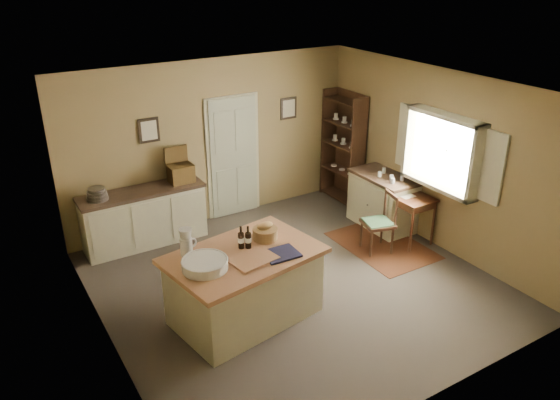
{
  "coord_description": "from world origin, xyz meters",
  "views": [
    {
      "loc": [
        -3.51,
        -5.34,
        4.14
      ],
      "look_at": [
        -0.04,
        0.33,
        1.15
      ],
      "focal_mm": 35.0,
      "sensor_mm": 36.0,
      "label": 1
    }
  ],
  "objects_px": {
    "desk_chair": "(378,224)",
    "work_island": "(244,284)",
    "shelving_unit": "(345,147)",
    "writing_desk": "(406,200)",
    "sideboard": "(145,215)",
    "right_cabinet": "(383,200)"
  },
  "relations": [
    {
      "from": "work_island",
      "to": "right_cabinet",
      "type": "height_order",
      "value": "work_island"
    },
    {
      "from": "desk_chair",
      "to": "shelving_unit",
      "type": "bearing_deg",
      "value": 81.44
    },
    {
      "from": "writing_desk",
      "to": "shelving_unit",
      "type": "height_order",
      "value": "shelving_unit"
    },
    {
      "from": "sideboard",
      "to": "shelving_unit",
      "type": "bearing_deg",
      "value": -3.1
    },
    {
      "from": "sideboard",
      "to": "desk_chair",
      "type": "height_order",
      "value": "sideboard"
    },
    {
      "from": "sideboard",
      "to": "right_cabinet",
      "type": "height_order",
      "value": "sideboard"
    },
    {
      "from": "desk_chair",
      "to": "right_cabinet",
      "type": "distance_m",
      "value": 0.87
    },
    {
      "from": "sideboard",
      "to": "desk_chair",
      "type": "relative_size",
      "value": 2.08
    },
    {
      "from": "writing_desk",
      "to": "sideboard",
      "type": "bearing_deg",
      "value": 150.93
    },
    {
      "from": "right_cabinet",
      "to": "sideboard",
      "type": "bearing_deg",
      "value": 157.76
    },
    {
      "from": "writing_desk",
      "to": "shelving_unit",
      "type": "bearing_deg",
      "value": 85.09
    },
    {
      "from": "work_island",
      "to": "shelving_unit",
      "type": "bearing_deg",
      "value": 25.86
    },
    {
      "from": "desk_chair",
      "to": "work_island",
      "type": "bearing_deg",
      "value": -155.63
    },
    {
      "from": "right_cabinet",
      "to": "writing_desk",
      "type": "bearing_deg",
      "value": -89.98
    },
    {
      "from": "work_island",
      "to": "sideboard",
      "type": "relative_size",
      "value": 1.03
    },
    {
      "from": "right_cabinet",
      "to": "shelving_unit",
      "type": "distance_m",
      "value": 1.37
    },
    {
      "from": "shelving_unit",
      "to": "writing_desk",
      "type": "bearing_deg",
      "value": -94.91
    },
    {
      "from": "sideboard",
      "to": "shelving_unit",
      "type": "height_order",
      "value": "shelving_unit"
    },
    {
      "from": "work_island",
      "to": "writing_desk",
      "type": "relative_size",
      "value": 2.23
    },
    {
      "from": "right_cabinet",
      "to": "desk_chair",
      "type": "bearing_deg",
      "value": -136.0
    },
    {
      "from": "desk_chair",
      "to": "right_cabinet",
      "type": "bearing_deg",
      "value": 58.27
    },
    {
      "from": "right_cabinet",
      "to": "shelving_unit",
      "type": "relative_size",
      "value": 0.57
    }
  ]
}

